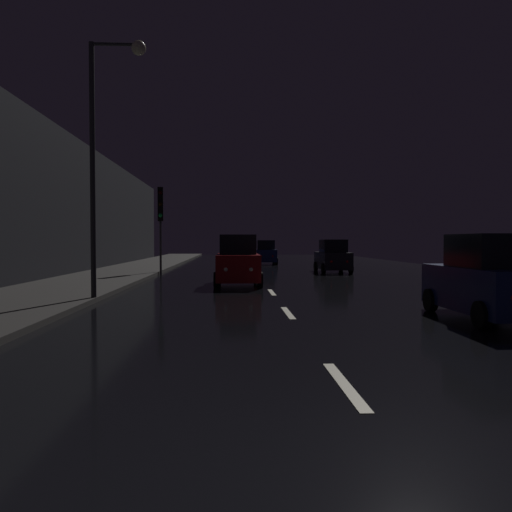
# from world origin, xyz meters

# --- Properties ---
(ground) EXTENTS (27.87, 84.00, 0.02)m
(ground) POSITION_xyz_m (0.00, 24.50, -0.01)
(ground) COLOR black
(sidewalk_left) EXTENTS (4.40, 84.00, 0.15)m
(sidewalk_left) POSITION_xyz_m (-7.74, 24.50, 0.07)
(sidewalk_left) COLOR #33302D
(sidewalk_left) RESTS_ON ground
(building_facade_left) EXTENTS (0.80, 63.00, 7.56)m
(building_facade_left) POSITION_xyz_m (-10.34, 21.00, 3.78)
(building_facade_left) COLOR black
(building_facade_left) RESTS_ON ground
(lane_centerline) EXTENTS (0.16, 14.02, 0.01)m
(lane_centerline) POSITION_xyz_m (0.00, 9.13, 0.01)
(lane_centerline) COLOR beige
(lane_centerline) RESTS_ON ground
(traffic_light_far_left) EXTENTS (0.35, 0.47, 4.89)m
(traffic_light_far_left) POSITION_xyz_m (-5.43, 25.25, 3.55)
(traffic_light_far_left) COLOR #38383A
(traffic_light_far_left) RESTS_ON ground
(streetlamp_overhead) EXTENTS (1.70, 0.44, 7.89)m
(streetlamp_overhead) POSITION_xyz_m (-5.21, 12.15, 5.16)
(streetlamp_overhead) COLOR #2D2D30
(streetlamp_overhead) RESTS_ON ground
(car_approaching_headlights) EXTENTS (1.96, 4.24, 2.13)m
(car_approaching_headlights) POSITION_xyz_m (-1.19, 18.25, 0.98)
(car_approaching_headlights) COLOR maroon
(car_approaching_headlights) RESTS_ON ground
(car_distant_taillights) EXTENTS (1.78, 3.86, 1.94)m
(car_distant_taillights) POSITION_xyz_m (1.31, 37.84, 0.89)
(car_distant_taillights) COLOR #141E51
(car_distant_taillights) RESTS_ON ground
(car_parked_right_far) EXTENTS (1.80, 3.89, 1.96)m
(car_parked_right_far) POSITION_xyz_m (4.64, 26.81, 0.90)
(car_parked_right_far) COLOR black
(car_parked_right_far) RESTS_ON ground
(car_parked_right_near) EXTENTS (1.86, 4.02, 2.03)m
(car_parked_right_near) POSITION_xyz_m (4.64, 8.31, 0.93)
(car_parked_right_near) COLOR #141E51
(car_parked_right_near) RESTS_ON ground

